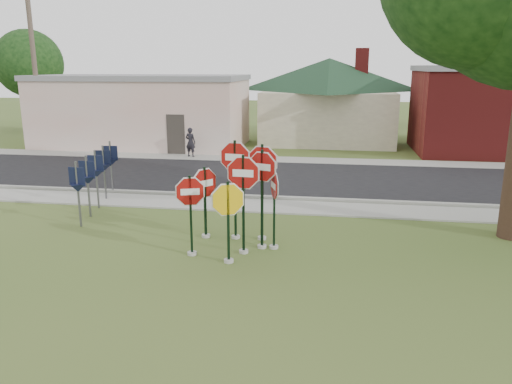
% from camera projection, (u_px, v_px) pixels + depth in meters
% --- Properties ---
extents(ground, '(120.00, 120.00, 0.00)m').
position_uv_depth(ground, '(225.00, 269.00, 11.93)').
color(ground, '#3F5720').
rests_on(ground, ground).
extents(sidewalk_near, '(60.00, 1.60, 0.06)m').
position_uv_depth(sidewalk_near, '(259.00, 206.00, 17.19)').
color(sidewalk_near, gray).
rests_on(sidewalk_near, ground).
extents(road, '(60.00, 7.00, 0.04)m').
position_uv_depth(road, '(275.00, 178.00, 21.51)').
color(road, black).
rests_on(road, ground).
extents(sidewalk_far, '(60.00, 1.60, 0.06)m').
position_uv_depth(sidewalk_far, '(285.00, 160.00, 25.62)').
color(sidewalk_far, gray).
rests_on(sidewalk_far, ground).
extents(curb, '(60.00, 0.20, 0.14)m').
position_uv_depth(curb, '(263.00, 197.00, 18.14)').
color(curb, gray).
rests_on(curb, ground).
extents(stop_sign_center, '(1.16, 0.24, 2.70)m').
position_uv_depth(stop_sign_center, '(243.00, 189.00, 12.54)').
color(stop_sign_center, '#9F9E94').
rests_on(stop_sign_center, ground).
extents(stop_sign_yellow, '(1.03, 0.48, 2.16)m').
position_uv_depth(stop_sign_yellow, '(228.00, 212.00, 12.02)').
color(stop_sign_yellow, '#9F9E94').
rests_on(stop_sign_yellow, ground).
extents(stop_sign_left, '(0.97, 0.32, 2.19)m').
position_uv_depth(stop_sign_left, '(191.00, 206.00, 12.50)').
color(stop_sign_left, '#9F9E94').
rests_on(stop_sign_left, ground).
extents(stop_sign_right, '(1.03, 0.41, 2.75)m').
position_uv_depth(stop_sign_right, '(262.00, 185.00, 12.89)').
color(stop_sign_right, '#9F9E94').
rests_on(stop_sign_right, ground).
extents(stop_sign_back_right, '(1.16, 0.24, 2.81)m').
position_uv_depth(stop_sign_back_right, '(262.00, 177.00, 13.53)').
color(stop_sign_back_right, '#9F9E94').
rests_on(stop_sign_back_right, ground).
extents(stop_sign_back_left, '(1.15, 0.24, 2.90)m').
position_uv_depth(stop_sign_back_left, '(235.00, 174.00, 13.60)').
color(stop_sign_back_left, '#9F9E94').
rests_on(stop_sign_back_left, ground).
extents(stop_sign_far_right, '(0.36, 0.95, 2.22)m').
position_uv_depth(stop_sign_far_right, '(274.00, 200.00, 12.95)').
color(stop_sign_far_right, '#9F9E94').
rests_on(stop_sign_far_right, ground).
extents(stop_sign_far_left, '(0.71, 0.95, 2.15)m').
position_uv_depth(stop_sign_far_left, '(205.00, 193.00, 13.83)').
color(stop_sign_far_left, '#9F9E94').
rests_on(stop_sign_far_left, ground).
extents(route_sign_row, '(1.43, 4.63, 2.00)m').
position_uv_depth(route_sign_row, '(96.00, 173.00, 16.76)').
color(route_sign_row, '#59595E').
rests_on(route_sign_row, ground).
extents(building_stucco, '(12.20, 6.20, 4.20)m').
position_uv_depth(building_stucco, '(143.00, 110.00, 30.00)').
color(building_stucco, silver).
rests_on(building_stucco, ground).
extents(building_house, '(11.60, 11.60, 6.20)m').
position_uv_depth(building_house, '(329.00, 83.00, 31.81)').
color(building_house, beige).
rests_on(building_house, ground).
extents(building_brick, '(10.20, 6.20, 4.75)m').
position_uv_depth(building_brick, '(512.00, 110.00, 27.25)').
color(building_brick, maroon).
rests_on(building_brick, ground).
extents(utility_pole_near, '(2.20, 0.26, 9.50)m').
position_uv_depth(utility_pole_near, '(34.00, 61.00, 27.38)').
color(utility_pole_near, '#4B3C32').
rests_on(utility_pole_near, ground).
extents(bg_tree_left, '(4.90, 4.90, 7.35)m').
position_uv_depth(bg_tree_left, '(29.00, 64.00, 36.74)').
color(bg_tree_left, black).
rests_on(bg_tree_left, ground).
extents(pedestrian, '(0.63, 0.49, 1.54)m').
position_uv_depth(pedestrian, '(191.00, 142.00, 26.22)').
color(pedestrian, black).
rests_on(pedestrian, sidewalk_far).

